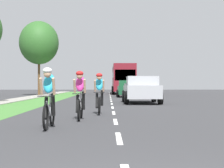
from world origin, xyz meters
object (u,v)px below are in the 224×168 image
(street_tree_far, at_px, (39,43))
(cyclist_lead, at_px, (49,97))
(pickup_silver, at_px, (141,90))
(sedan_dark_green, at_px, (127,89))
(cyclist_trailing, at_px, (80,95))
(bus_maroon, at_px, (123,78))
(cyclist_distant, at_px, (99,93))

(street_tree_far, bearing_deg, cyclist_lead, -78.94)
(pickup_silver, relative_size, sedan_dark_green, 1.19)
(cyclist_trailing, distance_m, pickup_silver, 11.10)
(cyclist_trailing, relative_size, street_tree_far, 0.22)
(pickup_silver, height_order, street_tree_far, street_tree_far)
(bus_maroon, bearing_deg, cyclist_lead, -95.41)
(street_tree_far, bearing_deg, pickup_silver, -60.16)
(cyclist_distant, distance_m, bus_maroon, 31.59)
(pickup_silver, relative_size, street_tree_far, 0.65)
(cyclist_trailing, height_order, cyclist_distant, same)
(cyclist_distant, xyz_separation_m, pickup_silver, (2.38, 8.45, 0.02))
(pickup_silver, distance_m, street_tree_far, 19.31)
(cyclist_lead, distance_m, cyclist_trailing, 2.44)
(cyclist_lead, relative_size, pickup_silver, 0.34)
(cyclist_trailing, relative_size, sedan_dark_green, 0.40)
(cyclist_trailing, distance_m, cyclist_distant, 2.32)
(cyclist_distant, height_order, bus_maroon, bus_maroon)
(sedan_dark_green, bearing_deg, bus_maroon, 89.61)
(cyclist_trailing, bearing_deg, pickup_silver, 74.56)
(sedan_dark_green, bearing_deg, street_tree_far, 151.53)
(cyclist_trailing, distance_m, bus_maroon, 33.88)
(cyclist_trailing, height_order, sedan_dark_green, cyclist_trailing)
(bus_maroon, distance_m, street_tree_far, 11.94)
(cyclist_lead, xyz_separation_m, bus_maroon, (3.42, 36.10, 1.17))
(cyclist_trailing, xyz_separation_m, street_tree_far, (-6.37, 26.94, 4.73))
(cyclist_lead, relative_size, cyclist_distant, 1.00)
(cyclist_lead, bearing_deg, street_tree_far, 101.06)
(bus_maroon, bearing_deg, pickup_silver, -89.57)
(cyclist_distant, height_order, pickup_silver, pickup_silver)
(cyclist_distant, distance_m, sedan_dark_green, 19.89)
(cyclist_trailing, bearing_deg, bus_maroon, 85.29)
(sedan_dark_green, height_order, street_tree_far, street_tree_far)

